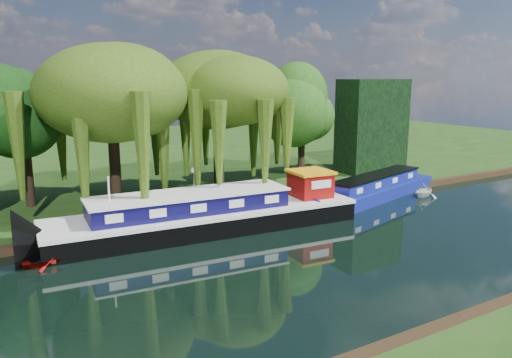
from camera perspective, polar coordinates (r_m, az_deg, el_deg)
ground at (r=23.76m, az=2.30°, el=-10.01°), size 120.00×120.00×0.00m
far_bank at (r=54.53m, az=-17.47°, el=2.23°), size 120.00×52.00×0.45m
dutch_barge at (r=28.98m, az=-5.36°, el=-4.01°), size 18.35×5.44×3.82m
narrowboat at (r=37.03m, az=13.52°, el=-1.18°), size 13.49×5.74×1.95m
red_dinghy at (r=26.31m, az=-21.90°, el=-8.68°), size 3.52×2.77×0.66m
white_cruiser at (r=38.84m, az=18.62°, el=-1.93°), size 2.55×2.33×1.14m
willow_left at (r=32.48m, az=-16.26°, el=9.24°), size 8.24×8.24×9.87m
willow_right at (r=34.00m, az=-4.39°, el=8.91°), size 7.50×7.50×9.13m
tree_far_mid at (r=34.82m, az=-25.09°, el=6.34°), size 5.06×5.06×8.28m
tree_far_right at (r=41.05m, az=5.30°, el=7.82°), size 4.91×4.91×8.03m
conifer_hedge at (r=45.13m, az=13.10°, el=5.98°), size 6.00×3.00×8.00m
lamppost at (r=32.22m, az=-7.08°, el=0.27°), size 0.36×0.36×2.56m
mooring_posts at (r=30.30m, az=-7.15°, el=-3.33°), size 19.16×0.16×1.00m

